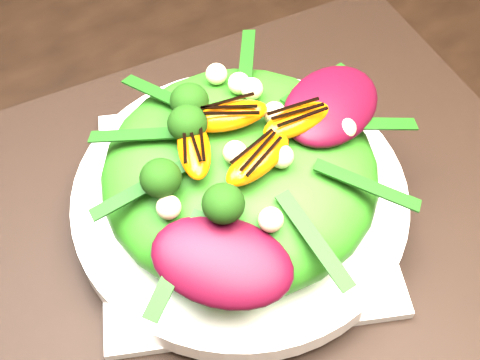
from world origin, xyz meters
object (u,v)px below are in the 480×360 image
dining_table (354,201)px  lettuce_mound (240,173)px  salad_bowl (240,198)px  placemat (240,212)px  plate_base (240,207)px  orange_segment (202,124)px

dining_table → lettuce_mound: bearing=161.0°
dining_table → salad_bowl: size_ratio=5.86×
dining_table → lettuce_mound: dining_table is taller
placemat → plate_base: plate_base is taller
placemat → orange_segment: bearing=122.5°
placemat → orange_segment: size_ratio=9.19×
plate_base → lettuce_mound: 0.05m
dining_table → orange_segment: size_ratio=27.85×
plate_base → salad_bowl: size_ratio=0.85×
salad_bowl → orange_segment: size_ratio=4.75×
dining_table → orange_segment: (-0.12, 0.06, 0.12)m
plate_base → salad_bowl: salad_bowl is taller
dining_table → lettuce_mound: (-0.10, 0.03, 0.08)m
dining_table → placemat: dining_table is taller
lettuce_mound → orange_segment: 0.05m
lettuce_mound → orange_segment: size_ratio=3.76×
placemat → plate_base: size_ratio=2.29×
placemat → lettuce_mound: size_ratio=2.44×
salad_bowl → placemat: bearing=0.0°
dining_table → lettuce_mound: size_ratio=7.40×
plate_base → lettuce_mound: size_ratio=1.07×
salad_bowl → plate_base: bearing=0.0°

